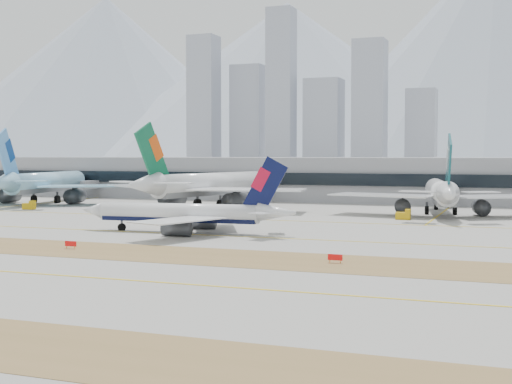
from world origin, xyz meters
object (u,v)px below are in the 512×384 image
at_px(terminal, 362,179).
at_px(widebody_eva, 206,186).
at_px(widebody_cathay, 441,194).
at_px(widebody_korean, 44,184).
at_px(taxiing_airliner, 187,214).

bearing_deg(terminal, widebody_eva, -122.86).
distance_m(widebody_cathay, terminal, 63.46).
relative_size(widebody_korean, widebody_cathay, 1.13).
bearing_deg(terminal, widebody_cathay, -58.96).
bearing_deg(widebody_cathay, widebody_korean, 79.29).
relative_size(taxiing_airliner, widebody_eva, 0.69).
bearing_deg(taxiing_airliner, widebody_eva, -72.65).
relative_size(widebody_eva, widebody_cathay, 1.17).
height_order(widebody_eva, widebody_cathay, widebody_eva).
bearing_deg(widebody_cathay, terminal, 20.79).
distance_m(widebody_korean, widebody_eva, 59.45).
distance_m(taxiing_airliner, widebody_korean, 104.81).
bearing_deg(terminal, taxiing_airliner, -95.71).
distance_m(taxiing_airliner, widebody_cathay, 76.87).
xyz_separation_m(taxiing_airliner, widebody_cathay, (44.42, 62.71, 1.83)).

